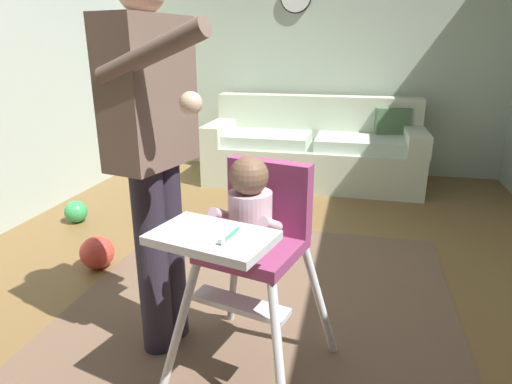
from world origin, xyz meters
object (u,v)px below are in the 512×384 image
high_chair (252,229)px  toy_ball_second (76,212)px  adult_standing (154,151)px  toy_ball (97,252)px  couch (314,150)px

high_chair → toy_ball_second: size_ratio=5.46×
high_chair → toy_ball_second: (-1.79, 1.35, -0.58)m
adult_standing → toy_ball: (-0.74, 0.58, -0.83)m
couch → adult_standing: (-0.40, -2.82, 0.61)m
high_chair → adult_standing: 0.53m
high_chair → toy_ball_second: 2.32m
toy_ball → toy_ball_second: toy_ball is taller
high_chair → toy_ball: size_ratio=4.56×
couch → toy_ball: size_ratio=10.08×
toy_ball → high_chair: bearing=-30.3°
adult_standing → toy_ball_second: size_ratio=9.26×
couch → toy_ball_second: (-1.74, -1.58, -0.24)m
couch → adult_standing: adult_standing is taller
adult_standing → toy_ball_second: adult_standing is taller
high_chair → toy_ball: (-1.19, 0.69, -0.57)m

